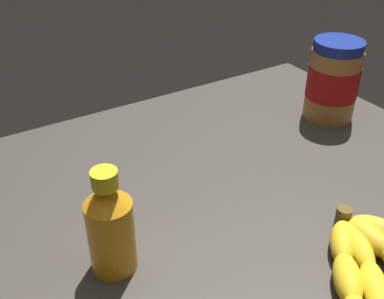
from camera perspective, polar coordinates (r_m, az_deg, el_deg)
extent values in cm
cube|color=#38332D|center=(69.46, 3.81, -5.97)|extent=(82.40, 65.01, 3.05)
ellipsoid|color=yellow|center=(60.70, 18.11, -10.80)|extent=(7.56, 7.41, 3.16)
ellipsoid|color=yellow|center=(56.51, 18.61, -14.87)|extent=(7.07, 7.80, 3.16)
ellipsoid|color=yellow|center=(60.95, 19.68, -11.10)|extent=(6.29, 8.77, 2.93)
ellipsoid|color=yellow|center=(56.67, 21.60, -15.67)|extent=(7.42, 8.37, 2.93)
ellipsoid|color=yellow|center=(62.22, 20.90, -10.11)|extent=(3.39, 6.79, 3.32)
ellipsoid|color=yellow|center=(63.82, 21.72, -9.15)|extent=(6.03, 7.42, 3.22)
cylinder|color=brown|center=(63.95, 18.12, -7.97)|extent=(2.00, 2.00, 3.00)
cylinder|color=#B27238|center=(88.52, 16.89, 7.66)|extent=(9.08, 9.08, 12.88)
cylinder|color=#B71414|center=(88.26, 16.95, 8.04)|extent=(9.26, 9.26, 5.80)
cylinder|color=navy|center=(85.86, 17.67, 12.10)|extent=(8.74, 8.74, 1.82)
cylinder|color=orange|center=(54.86, -9.87, -10.44)|extent=(5.50, 5.50, 9.36)
cone|color=orange|center=(51.09, -10.48, -5.62)|extent=(5.50, 5.50, 2.36)
cylinder|color=yellow|center=(49.78, -10.73, -3.62)|extent=(2.95, 2.95, 2.05)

